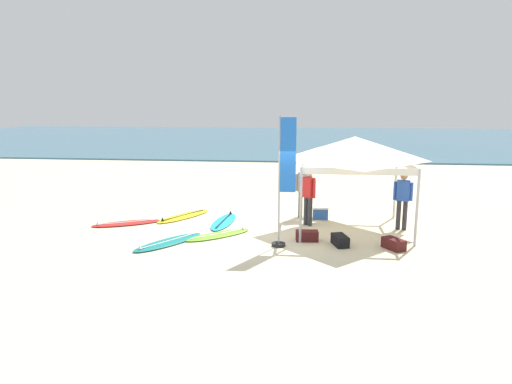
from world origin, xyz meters
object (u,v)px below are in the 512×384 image
at_px(gear_bag_on_sand, 307,236).
at_px(surfboard_yellow, 183,216).
at_px(gear_bag_near_tent, 340,240).
at_px(surfboard_red, 126,223).
at_px(person_grey, 303,188).
at_px(surfboard_cyan, 224,221).
at_px(surfboard_lime, 219,235).
at_px(banner_flag, 284,187).
at_px(person_red, 308,194).
at_px(person_blue, 403,197).
at_px(canopy_tent, 354,149).
at_px(cooler_box, 320,213).
at_px(surfboard_teal, 168,242).
at_px(gear_bag_by_pole, 394,244).

bearing_deg(gear_bag_on_sand, surfboard_yellow, 151.50).
xyz_separation_m(surfboard_yellow, gear_bag_near_tent, (4.89, -2.51, 0.10)).
relative_size(surfboard_red, gear_bag_near_tent, 3.52).
distance_m(surfboard_yellow, person_grey, 4.03).
bearing_deg(surfboard_cyan, surfboard_lime, -85.59).
relative_size(surfboard_yellow, gear_bag_on_sand, 3.69).
xyz_separation_m(surfboard_cyan, banner_flag, (1.96, -2.20, 1.54)).
distance_m(surfboard_red, banner_flag, 5.42).
distance_m(person_red, gear_bag_near_tent, 2.28).
bearing_deg(surfboard_lime, banner_flag, -21.81).
distance_m(person_blue, gear_bag_near_tent, 2.72).
relative_size(person_red, gear_bag_near_tent, 2.85).
xyz_separation_m(canopy_tent, gear_bag_on_sand, (-1.31, -1.33, -2.25)).
height_order(surfboard_cyan, surfboard_red, same).
bearing_deg(cooler_box, surfboard_teal, -143.22).
height_order(person_grey, gear_bag_by_pole, person_grey).
bearing_deg(person_red, cooler_box, 64.48).
bearing_deg(person_blue, person_grey, 159.11).
height_order(surfboard_teal, surfboard_yellow, same).
bearing_deg(surfboard_yellow, gear_bag_by_pole, -23.16).
bearing_deg(surfboard_red, surfboard_cyan, 9.99).
xyz_separation_m(person_grey, banner_flag, (-0.50, -3.06, 0.59)).
bearing_deg(banner_flag, person_grey, 80.67).
relative_size(surfboard_cyan, banner_flag, 0.64).
distance_m(person_grey, banner_flag, 3.16).
bearing_deg(gear_bag_on_sand, gear_bag_by_pole, -12.32).
bearing_deg(gear_bag_on_sand, gear_bag_near_tent, -20.40).
bearing_deg(person_grey, person_blue, -20.89).
height_order(person_blue, person_grey, same).
relative_size(canopy_tent, surfboard_teal, 1.43).
bearing_deg(person_blue, gear_bag_on_sand, -152.84).
distance_m(gear_bag_near_tent, cooler_box, 2.82).
xyz_separation_m(surfboard_yellow, cooler_box, (4.46, 0.28, 0.16)).
height_order(surfboard_red, person_red, person_red).
height_order(canopy_tent, surfboard_yellow, canopy_tent).
height_order(surfboard_yellow, banner_flag, banner_flag).
xyz_separation_m(gear_bag_by_pole, cooler_box, (-1.78, 2.95, 0.06)).
distance_m(surfboard_yellow, banner_flag, 4.61).
bearing_deg(person_red, gear_bag_near_tent, -66.57).
height_order(surfboard_yellow, surfboard_lime, same).
bearing_deg(gear_bag_by_pole, canopy_tent, 116.43).
distance_m(surfboard_cyan, person_red, 2.78).
relative_size(surfboard_teal, surfboard_lime, 1.15).
relative_size(surfboard_red, person_grey, 1.23).
bearing_deg(gear_bag_on_sand, banner_flag, -139.57).
bearing_deg(canopy_tent, gear_bag_near_tent, -105.14).
height_order(surfboard_teal, cooler_box, cooler_box).
bearing_deg(surfboard_lime, surfboard_yellow, 127.96).
height_order(surfboard_cyan, person_grey, person_grey).
bearing_deg(canopy_tent, surfboard_lime, -163.44).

